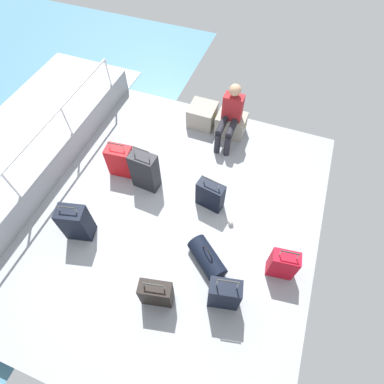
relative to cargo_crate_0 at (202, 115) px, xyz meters
name	(u,v)px	position (x,y,z in m)	size (l,w,h in m)	color
ground_plane	(175,218)	(0.30, -2.17, -0.23)	(4.40, 5.20, 0.06)	gray
gunwale_port	(53,171)	(-1.87, -2.17, 0.02)	(0.06, 5.20, 0.45)	gray
railing_port	(39,148)	(-1.87, -2.17, 0.58)	(0.04, 4.20, 1.02)	silver
sea_wake	(1,169)	(-3.30, -2.17, -0.54)	(12.00, 12.00, 0.01)	teal
cargo_crate_0	(202,115)	(0.00, 0.00, 0.00)	(0.53, 0.49, 0.40)	gray
cargo_crate_1	(231,124)	(0.59, -0.06, 0.01)	(0.57, 0.40, 0.42)	gray
passenger_seated	(230,115)	(0.59, -0.25, 0.39)	(0.34, 0.66, 1.12)	maroon
suitcase_0	(224,294)	(1.39, -3.13, 0.11)	(0.43, 0.29, 0.84)	black
suitcase_1	(210,195)	(0.74, -1.73, 0.06)	(0.45, 0.27, 0.67)	black
suitcase_2	(283,264)	(2.01, -2.46, 0.07)	(0.38, 0.24, 0.68)	#B70C1E
suitcase_3	(76,223)	(-0.93, -2.91, 0.12)	(0.45, 0.35, 0.76)	black
suitcase_4	(145,171)	(-0.38, -1.73, 0.16)	(0.44, 0.27, 0.89)	black
suitcase_5	(156,293)	(0.56, -3.41, 0.05)	(0.45, 0.28, 0.63)	black
suitcase_6	(120,161)	(-0.89, -1.62, 0.08)	(0.43, 0.30, 0.70)	red
duffel_bag	(207,258)	(1.01, -2.68, -0.06)	(0.66, 0.61, 0.42)	black
paper_cup	(231,222)	(1.15, -1.96, -0.15)	(0.08, 0.08, 0.10)	white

